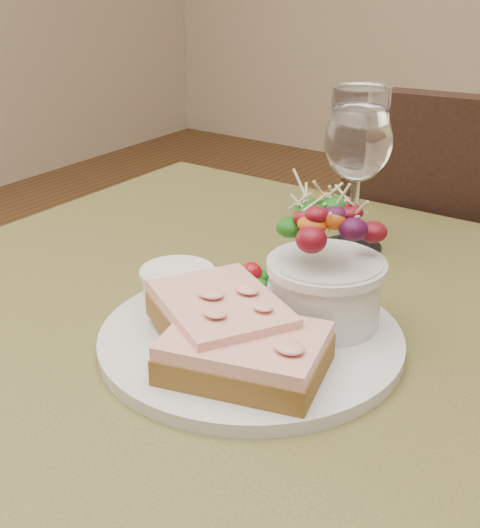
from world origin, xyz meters
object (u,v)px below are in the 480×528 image
Objects in this scene: wine_glass at (358,146)px; cafe_table at (241,417)px; ramekin at (178,285)px; sandwich_front at (245,353)px; dinner_plate at (251,339)px; sandwich_back at (221,317)px; chair_far at (473,426)px; salad_bowl at (327,262)px.

cafe_table is at bearing -89.11° from wine_glass.
sandwich_front is at bearing -27.26° from ramekin.
ramekin is (-0.09, 0.01, 0.03)m from dinner_plate.
dinner_plate is 0.04m from sandwich_back.
chair_far reaches higher than dinner_plate.
salad_bowl reaches higher than dinner_plate.
sandwich_front is at bearing -1.02° from sandwich_back.
salad_bowl is at bearing 28.06° from cafe_table.
salad_bowl is at bearing 20.09° from ramekin.
sandwich_back is at bearing -113.84° from dinner_plate.
chair_far is (0.07, 0.62, -0.36)m from cafe_table.
wine_glass is (-0.06, 0.31, 0.09)m from sandwich_front.
dinner_plate is 0.10m from salad_bowl.
cafe_table is 0.19m from salad_bowl.
cafe_table is at bearing 134.60° from sandwich_back.
salad_bowl reaches higher than sandwich_front.
wine_glass is at bearing 90.89° from cafe_table.
cafe_table is 0.89× the size of chair_far.
sandwich_back is (-0.01, -0.03, 0.03)m from dinner_plate.
dinner_plate is 1.74× the size of sandwich_back.
dinner_plate is 1.86× the size of sandwich_front.
cafe_table is 4.57× the size of wine_glass.
cafe_table is at bearing -151.94° from salad_bowl.
ramekin is at bearing 174.80° from dinner_plate.
chair_far is 0.79m from dinner_plate.
dinner_plate is 2.14× the size of salad_bowl.
wine_glass is (-0.03, 0.25, 0.12)m from dinner_plate.
dinner_plate is 0.09m from ramekin.
sandwich_back is at bearing -122.95° from salad_bowl.
salad_bowl is (0.13, 0.05, 0.04)m from ramekin.
ramekin is at bearing -159.91° from salad_bowl.
sandwich_front is 1.15× the size of salad_bowl.
dinner_plate is at bearing 96.17° from sandwich_back.
sandwich_back is (-0.04, 0.03, 0.01)m from sandwich_front.
chair_far is 0.70m from wine_glass.
sandwich_back reaches higher than dinner_plate.
sandwich_front is at bearing -78.95° from wine_glass.
chair_far is 3.31× the size of dinner_plate.
sandwich_front is (0.06, -0.08, 0.13)m from cafe_table.
sandwich_front is 0.12m from salad_bowl.
cafe_table is 5.11× the size of sandwich_back.
chair_far is 0.83m from sandwich_back.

